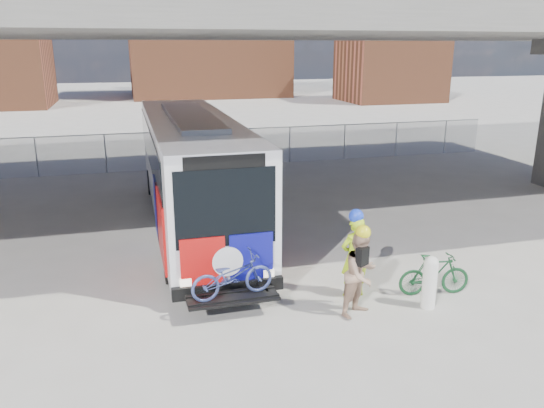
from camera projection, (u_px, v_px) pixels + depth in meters
name	position (u px, v px, depth m)	size (l,w,h in m)	color
ground	(280.00, 254.00, 15.15)	(160.00, 160.00, 0.00)	#9E9991
bus	(192.00, 162.00, 17.16)	(2.67, 13.02, 3.69)	silver
overpass	(246.00, 19.00, 16.99)	(40.00, 16.00, 7.95)	#605E59
chainlink_fence	(212.00, 138.00, 25.84)	(30.00, 0.06, 30.00)	gray
brick_buildings	(169.00, 49.00, 58.50)	(54.00, 22.00, 12.00)	brown
bollard	(430.00, 280.00, 11.91)	(0.32, 0.32, 1.24)	silver
cyclist_hivis	(354.00, 255.00, 12.37)	(0.78, 0.58, 2.16)	#AEDA16
cyclist_tan	(361.00, 273.00, 11.53)	(1.16, 1.08, 2.08)	tan
bike_parked	(434.00, 274.00, 12.57)	(0.49, 1.73, 1.04)	#154322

